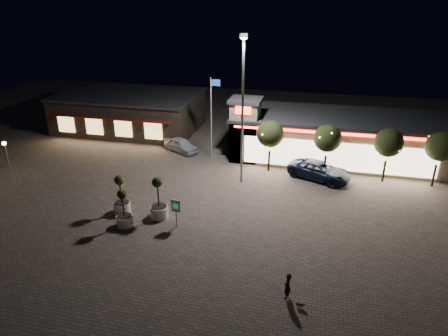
% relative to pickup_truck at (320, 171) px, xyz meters
% --- Properties ---
extents(ground, '(90.00, 90.00, 0.00)m').
position_rel_pickup_truck_xyz_m(ground, '(-8.58, -10.29, -0.77)').
color(ground, '#645951').
rests_on(ground, ground).
extents(retail_building, '(20.40, 8.40, 6.10)m').
position_rel_pickup_truck_xyz_m(retail_building, '(0.92, 5.52, 1.44)').
color(retail_building, tan).
rests_on(retail_building, ground).
extents(restaurant_building, '(16.40, 11.00, 4.30)m').
position_rel_pickup_truck_xyz_m(restaurant_building, '(-22.58, 9.68, 1.39)').
color(restaurant_building, '#382D23').
rests_on(restaurant_building, ground).
extents(floodlight_pole, '(0.60, 0.40, 12.38)m').
position_rel_pickup_truck_xyz_m(floodlight_pole, '(-6.58, -2.29, 6.25)').
color(floodlight_pole, gray).
rests_on(floodlight_pole, ground).
extents(flagpole, '(0.95, 0.10, 8.00)m').
position_rel_pickup_truck_xyz_m(flagpole, '(-10.49, 2.71, 3.97)').
color(flagpole, white).
rests_on(flagpole, ground).
extents(lamp_post_west, '(0.36, 0.36, 3.48)m').
position_rel_pickup_truck_xyz_m(lamp_post_west, '(-26.58, -6.29, 1.68)').
color(lamp_post_west, gray).
rests_on(lamp_post_west, ground).
extents(string_tree_a, '(2.42, 2.42, 4.79)m').
position_rel_pickup_truck_xyz_m(string_tree_a, '(-4.58, 0.71, 2.79)').
color(string_tree_a, '#332319').
rests_on(string_tree_a, ground).
extents(string_tree_b, '(2.42, 2.42, 4.79)m').
position_rel_pickup_truck_xyz_m(string_tree_b, '(0.42, 0.71, 2.79)').
color(string_tree_b, '#332319').
rests_on(string_tree_b, ground).
extents(string_tree_c, '(2.42, 2.42, 4.79)m').
position_rel_pickup_truck_xyz_m(string_tree_c, '(5.42, 0.71, 2.79)').
color(string_tree_c, '#332319').
rests_on(string_tree_c, ground).
extents(string_tree_d, '(2.42, 2.42, 4.79)m').
position_rel_pickup_truck_xyz_m(string_tree_d, '(9.42, 0.71, 2.79)').
color(string_tree_d, '#332319').
rests_on(string_tree_d, ground).
extents(pickup_truck, '(6.11, 4.55, 1.54)m').
position_rel_pickup_truck_xyz_m(pickup_truck, '(0.00, 0.00, 0.00)').
color(pickup_truck, black).
rests_on(pickup_truck, ground).
extents(white_sedan, '(4.44, 3.54, 1.42)m').
position_rel_pickup_truck_xyz_m(white_sedan, '(-14.12, 3.58, -0.06)').
color(white_sedan, silver).
rests_on(white_sedan, ground).
extents(pedestrian, '(0.53, 0.65, 1.54)m').
position_rel_pickup_truck_xyz_m(pedestrian, '(-1.39, -15.97, -0.00)').
color(pedestrian, black).
rests_on(pedestrian, ground).
extents(dog, '(0.46, 0.23, 0.25)m').
position_rel_pickup_truck_xyz_m(dog, '(-0.59, -16.60, -0.53)').
color(dog, '#59514C').
rests_on(dog, ground).
extents(planter_left, '(1.23, 1.23, 3.03)m').
position_rel_pickup_truck_xyz_m(planter_left, '(-14.19, -9.58, 0.17)').
color(planter_left, silver).
rests_on(planter_left, ground).
extents(planter_mid, '(1.14, 1.14, 2.81)m').
position_rel_pickup_truck_xyz_m(planter_mid, '(-13.17, -11.25, 0.10)').
color(planter_mid, silver).
rests_on(planter_mid, ground).
extents(planter_right, '(1.30, 1.30, 3.21)m').
position_rel_pickup_truck_xyz_m(planter_right, '(-11.25, -9.58, 0.22)').
color(planter_right, silver).
rests_on(planter_right, ground).
extents(valet_sign, '(0.69, 0.14, 2.09)m').
position_rel_pickup_truck_xyz_m(valet_sign, '(-9.58, -10.53, 0.69)').
color(valet_sign, gray).
rests_on(valet_sign, ground).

